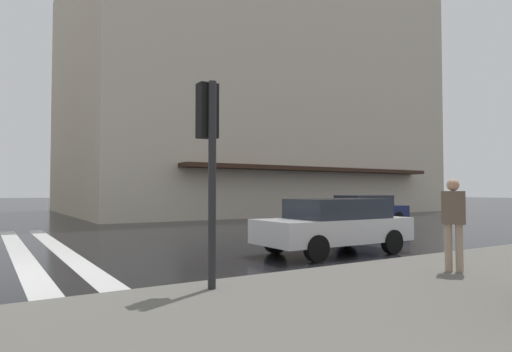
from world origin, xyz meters
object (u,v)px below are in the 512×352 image
object	(u,v)px
car_navy	(366,209)
pedestrian_by_billboard	(453,217)
traffic_signal_post	(209,139)
car_white	(335,224)

from	to	relation	value
car_navy	pedestrian_by_billboard	world-z (taller)	pedestrian_by_billboard
car_navy	traffic_signal_post	bearing A→B (deg)	125.39
traffic_signal_post	car_navy	world-z (taller)	traffic_signal_post
traffic_signal_post	car_white	bearing A→B (deg)	-62.62
traffic_signal_post	car_navy	bearing A→B (deg)	-54.61
traffic_signal_post	car_white	size ratio (longest dim) A/B	0.76
traffic_signal_post	car_white	distance (m)	5.66
traffic_signal_post	car_white	xyz separation A→B (m)	(2.49, -4.81, -1.65)
car_navy	car_white	world-z (taller)	same
car_white	pedestrian_by_billboard	size ratio (longest dim) A/B	2.44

